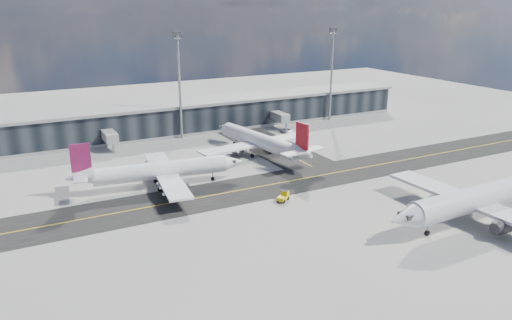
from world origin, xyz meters
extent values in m
plane|color=gray|center=(0.00, 0.00, 0.00)|extent=(300.00, 300.00, 0.00)
cube|color=black|center=(0.00, 4.00, 0.01)|extent=(180.00, 14.00, 0.02)
cube|color=black|center=(18.00, 35.00, 0.01)|extent=(14.00, 50.00, 0.02)
cube|color=yellow|center=(0.00, 4.00, 0.03)|extent=(180.00, 0.25, 0.01)
cube|color=yellow|center=(18.00, 35.00, 0.03)|extent=(0.25, 50.00, 0.01)
cube|color=black|center=(0.00, 55.00, 4.00)|extent=(150.00, 12.00, 8.00)
cube|color=gray|center=(0.00, 55.00, 8.40)|extent=(152.00, 13.00, 0.80)
cube|color=gray|center=(0.00, 55.00, 0.40)|extent=(150.00, 12.20, 0.80)
cube|color=gray|center=(-20.00, 47.00, 3.50)|extent=(3.00, 10.00, 2.40)
cylinder|color=gray|center=(-20.00, 42.00, 1.20)|extent=(0.60, 0.60, 2.40)
cube|color=gray|center=(30.00, 47.00, 3.50)|extent=(3.00, 10.00, 2.40)
cylinder|color=gray|center=(30.00, 42.00, 1.20)|extent=(0.60, 0.60, 2.40)
cylinder|color=gray|center=(0.00, 48.00, 14.00)|extent=(0.70, 0.70, 28.00)
cube|color=#2D2D30|center=(0.00, 48.00, 28.20)|extent=(2.50, 0.50, 1.40)
cylinder|color=gray|center=(50.00, 48.00, 14.00)|extent=(0.70, 0.70, 28.00)
cube|color=#2D2D30|center=(50.00, 48.00, 28.20)|extent=(2.50, 0.50, 1.40)
cylinder|color=white|center=(-16.55, 13.26, 3.56)|extent=(26.94, 6.88, 3.56)
cone|color=white|center=(-1.54, 11.36, 3.56)|extent=(4.86, 4.09, 3.56)
cone|color=white|center=(-32.01, 15.21, 4.09)|extent=(5.75, 4.20, 3.56)
cube|color=white|center=(-15.67, 13.15, 2.67)|extent=(8.21, 30.59, 0.45)
cylinder|color=#2D2D30|center=(-14.11, 18.33, 1.69)|extent=(3.97, 2.50, 2.05)
cylinder|color=#2D2D30|center=(-15.45, 7.73, 1.69)|extent=(3.97, 2.50, 2.05)
cube|color=silver|center=(-14.11, 18.33, 2.40)|extent=(1.81, 0.58, 0.71)
cube|color=silver|center=(-15.45, 7.73, 2.40)|extent=(1.81, 0.58, 0.71)
cube|color=#651250|center=(-31.56, 15.15, 7.83)|extent=(3.76, 0.87, 5.52)
cube|color=white|center=(-32.01, 15.21, 4.63)|extent=(3.81, 10.91, 0.31)
cube|color=#2D2D30|center=(-1.98, 11.42, 3.92)|extent=(2.01, 2.17, 0.62)
cylinder|color=gray|center=(-5.95, 11.92, 1.07)|extent=(0.24, 0.24, 1.78)
cylinder|color=black|center=(-5.95, 11.92, 0.40)|extent=(0.83, 0.41, 0.80)
cylinder|color=black|center=(-17.10, 16.02, 0.49)|extent=(1.03, 0.56, 0.98)
cylinder|color=black|center=(-17.77, 10.72, 0.49)|extent=(1.03, 0.56, 0.98)
cylinder|color=white|center=(11.55, 23.89, 3.71)|extent=(7.84, 28.07, 3.71)
cone|color=white|center=(9.19, 39.48, 3.71)|extent=(4.36, 5.14, 3.71)
cone|color=white|center=(13.98, 7.84, 4.27)|extent=(4.50, 6.06, 3.71)
cube|color=white|center=(11.41, 24.81, 2.78)|extent=(31.88, 9.31, 0.46)
cylinder|color=#2D2D30|center=(5.76, 24.89, 1.76)|extent=(2.69, 4.17, 2.13)
cylinder|color=#2D2D30|center=(16.77, 26.56, 1.76)|extent=(2.69, 4.17, 2.13)
cube|color=silver|center=(5.76, 24.89, 2.50)|extent=(0.64, 1.89, 0.74)
cube|color=silver|center=(16.77, 26.56, 2.50)|extent=(0.64, 1.89, 0.74)
cube|color=#AB0B18|center=(13.91, 8.30, 8.16)|extent=(1.00, 3.92, 5.75)
cube|color=white|center=(13.98, 7.84, 4.82)|extent=(11.40, 4.23, 0.32)
cube|color=#2D2D30|center=(9.25, 39.03, 4.08)|extent=(2.30, 2.14, 0.65)
cylinder|color=gray|center=(9.88, 34.90, 1.11)|extent=(0.25, 0.25, 1.86)
cylinder|color=black|center=(9.88, 34.90, 0.42)|extent=(0.45, 0.87, 0.83)
cylinder|color=black|center=(8.93, 22.56, 0.51)|extent=(0.61, 1.08, 1.02)
cylinder|color=black|center=(14.44, 23.39, 0.51)|extent=(0.61, 1.08, 1.02)
cylinder|color=silver|center=(27.18, -28.04, 4.25)|extent=(32.03, 5.29, 4.25)
cone|color=silver|center=(9.11, -28.62, 4.25)|extent=(5.45, 4.42, 4.25)
cube|color=silver|center=(26.12, -28.07, 3.19)|extent=(6.49, 36.31, 0.53)
cylinder|color=#2D2D30|center=(25.26, -34.48, 2.02)|extent=(4.54, 2.59, 2.45)
cylinder|color=#2D2D30|center=(24.85, -21.73, 2.02)|extent=(4.54, 2.59, 2.45)
cube|color=silver|center=(25.26, -34.48, 2.87)|extent=(2.14, 0.49, 0.85)
cube|color=silver|center=(24.85, -21.73, 2.87)|extent=(2.14, 0.49, 0.85)
cube|color=#2D2D30|center=(9.64, -28.61, 4.68)|extent=(2.20, 2.41, 0.74)
cylinder|color=gray|center=(14.42, -28.45, 1.28)|extent=(0.26, 0.26, 2.13)
cylinder|color=black|center=(14.42, -28.45, 0.48)|extent=(0.97, 0.40, 0.96)
cylinder|color=black|center=(28.35, -31.19, 0.58)|extent=(1.19, 0.57, 1.17)
cylinder|color=black|center=(28.14, -24.81, 0.58)|extent=(1.19, 0.57, 1.17)
cube|color=#D9B60B|center=(1.40, -4.92, 0.74)|extent=(3.20, 2.80, 0.69)
cube|color=#D9B60B|center=(2.13, -4.42, 1.37)|extent=(1.61, 1.66, 0.88)
cube|color=black|center=(2.13, -4.42, 1.72)|extent=(1.50, 1.57, 0.25)
cylinder|color=black|center=(1.85, -3.84, 0.34)|extent=(0.70, 0.59, 0.69)
cylinder|color=black|center=(2.57, -4.89, 0.34)|extent=(0.70, 0.59, 0.69)
cylinder|color=black|center=(0.23, -4.95, 0.34)|extent=(0.70, 0.59, 0.69)
cylinder|color=black|center=(0.95, -6.00, 0.34)|extent=(0.70, 0.59, 0.69)
imported|color=white|center=(28.77, 39.05, 0.77)|extent=(3.30, 5.86, 1.55)
camera|label=1|loc=(-43.89, -80.42, 35.80)|focal=35.00mm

